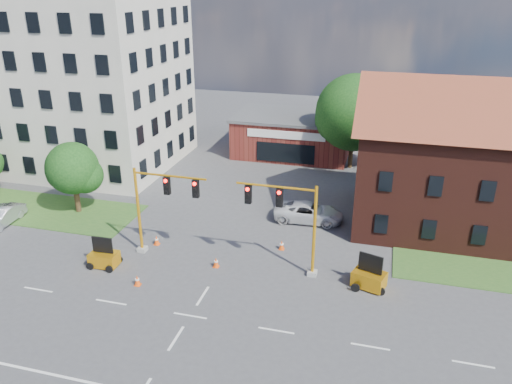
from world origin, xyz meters
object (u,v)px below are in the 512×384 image
Objects in this scene: signal_mast_east at (289,217)px; trailer_west at (104,258)px; pickup_white at (309,212)px; signal_mast_west at (160,203)px; trailer_east at (369,278)px.

signal_mast_east reaches higher than trailer_west.
trailer_west reaches higher than pickup_white.
trailer_west is (-3.11, -2.47, -3.28)m from signal_mast_west.
signal_mast_west is 2.78× the size of trailer_east.
trailer_west is at bearing -168.20° from signal_mast_east.
signal_mast_west is 8.71m from signal_mast_east.
signal_mast_west reaches higher than trailer_east.
trailer_east is at bearing 4.89° from trailer_west.
pickup_white is at bearing 38.81° from trailer_west.
signal_mast_east is (8.71, 0.00, 0.00)m from signal_mast_west.
trailer_east is (13.93, -0.46, -3.23)m from signal_mast_west.
signal_mast_west and signal_mast_east have the same top height.
trailer_east is at bearing -151.06° from pickup_white.
trailer_west is 17.17m from trailer_east.
trailer_west is 0.38× the size of pickup_white.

